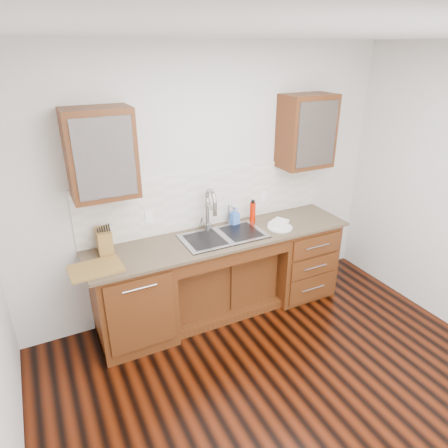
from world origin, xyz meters
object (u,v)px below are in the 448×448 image
knife_block (104,241)px  soap_bottle (234,216)px  water_bottle (253,213)px  plate (280,227)px  cutting_board (96,268)px

knife_block → soap_bottle: bearing=3.5°
water_bottle → plate: water_bottle is taller
plate → knife_block: 1.75m
soap_bottle → knife_block: (-1.35, -0.03, 0.02)m
knife_block → cutting_board: knife_block is taller
soap_bottle → plate: (0.38, -0.30, -0.09)m
knife_block → cutting_board: size_ratio=0.52×
plate → cutting_board: bearing=-180.0°
plate → cutting_board: cutting_board is taller
soap_bottle → knife_block: bearing=172.8°
water_bottle → cutting_board: water_bottle is taller
cutting_board → knife_block: bearing=62.6°
plate → cutting_board: 1.87m
water_bottle → cutting_board: size_ratio=0.51×
knife_block → cutting_board: 0.32m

